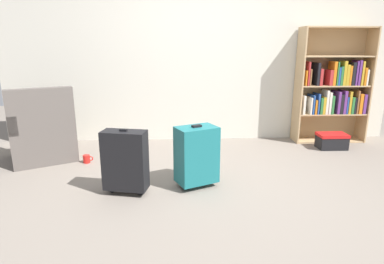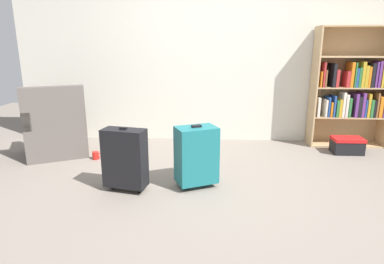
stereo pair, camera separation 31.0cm
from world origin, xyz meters
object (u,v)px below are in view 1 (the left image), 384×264
Objects in this scene: suitcase_teal at (197,155)px; suitcase_black at (125,160)px; armchair at (42,134)px; bookshelf at (333,87)px; mug at (87,159)px; storage_box at (332,141)px.

suitcase_teal is 0.99× the size of suitcase_black.
bookshelf is at bearing 9.38° from armchair.
bookshelf is at bearing 13.65° from mug.
bookshelf is at bearing 36.75° from suitcase_teal.
bookshelf is 3.21m from suitcase_black.
suitcase_teal is at bearing -143.25° from bookshelf.
mug is 0.19× the size of suitcase_black.
armchair is 0.64m from mug.
bookshelf is 2.57× the size of suitcase_teal.
mug is 1.08m from suitcase_black.
armchair reaches higher than mug.
bookshelf is 2.56× the size of suitcase_black.
armchair is 1.54m from suitcase_black.
suitcase_black is at bearing -148.55° from bookshelf.
bookshelf reaches higher than mug.
mug is 3.20m from storage_box.
armchair is at bearing -170.62° from bookshelf.
storage_box is 2.23m from suitcase_teal.
storage_box is 0.61× the size of suitcase_teal.
armchair is at bearing 138.42° from suitcase_black.
storage_box is at bearing 26.16° from suitcase_black.
armchair is 1.50× the size of suitcase_black.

